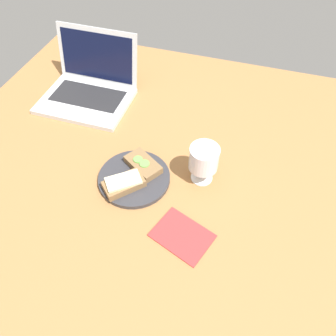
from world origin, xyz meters
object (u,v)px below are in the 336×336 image
(sandwich_with_cheese, at_px, (124,183))
(wine_glass, at_px, (204,160))
(plate, at_px, (134,178))
(laptop, at_px, (89,87))
(sandwich_with_cucumber, at_px, (143,164))
(napkin, at_px, (182,236))

(sandwich_with_cheese, height_order, wine_glass, wine_glass)
(plate, bearing_deg, wine_glass, 19.34)
(sandwich_with_cheese, relative_size, wine_glass, 1.01)
(wine_glass, height_order, laptop, laptop)
(plate, height_order, laptop, laptop)
(sandwich_with_cucumber, bearing_deg, sandwich_with_cheese, -107.27)
(sandwich_with_cheese, bearing_deg, laptop, 127.99)
(sandwich_with_cucumber, relative_size, wine_glass, 1.04)
(sandwich_with_cheese, distance_m, napkin, 0.23)
(napkin, bearing_deg, sandwich_with_cheese, 154.69)
(plate, xyz_separation_m, wine_glass, (0.19, 0.07, 0.08))
(sandwich_with_cheese, relative_size, napkin, 0.85)
(sandwich_with_cheese, distance_m, wine_glass, 0.24)
(plate, bearing_deg, napkin, -36.30)
(sandwich_with_cucumber, distance_m, napkin, 0.25)
(sandwich_with_cheese, bearing_deg, napkin, -25.31)
(wine_glass, bearing_deg, napkin, -90.59)
(plate, height_order, wine_glass, wine_glass)
(laptop, bearing_deg, napkin, -43.50)
(plate, distance_m, wine_glass, 0.22)
(plate, distance_m, napkin, 0.23)
(sandwich_with_cucumber, distance_m, wine_glass, 0.19)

